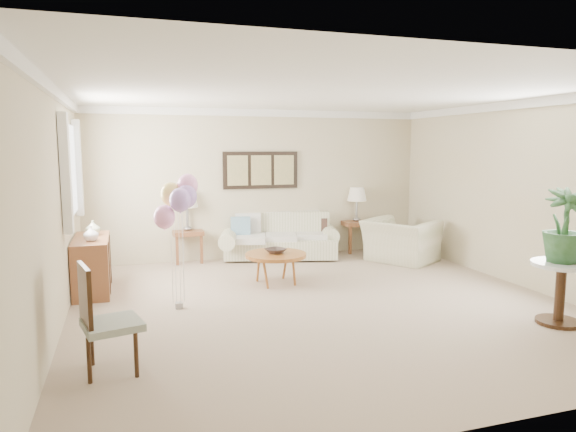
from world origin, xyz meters
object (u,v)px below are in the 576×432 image
object	(u,v)px
sofa	(280,240)
coffee_table	(276,256)
accent_chair	(103,317)
balloon_cluster	(178,199)
armchair	(401,241)

from	to	relation	value
sofa	coffee_table	xyz separation A→B (m)	(-0.56, -1.67, 0.10)
coffee_table	accent_chair	size ratio (longest dim) A/B	0.91
accent_chair	balloon_cluster	size ratio (longest dim) A/B	0.59
coffee_table	accent_chair	world-z (taller)	accent_chair
sofa	coffee_table	size ratio (longest dim) A/B	2.66
sofa	coffee_table	world-z (taller)	sofa
armchair	sofa	bearing A→B (deg)	32.88
coffee_table	balloon_cluster	bearing A→B (deg)	-152.34
sofa	accent_chair	distance (m)	4.92
sofa	accent_chair	world-z (taller)	accent_chair
armchair	accent_chair	bearing A→B (deg)	92.44
sofa	accent_chair	bearing A→B (deg)	-124.85
coffee_table	balloon_cluster	distance (m)	1.86
sofa	balloon_cluster	xyz separation A→B (m)	(-1.99, -2.42, 1.03)
coffee_table	accent_chair	bearing A→B (deg)	-133.56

